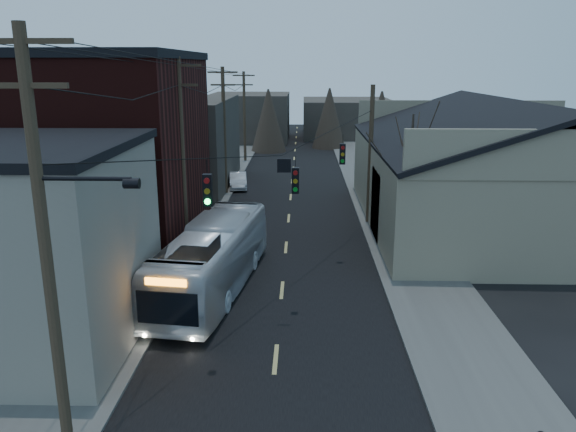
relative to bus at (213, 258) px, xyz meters
name	(u,v)px	position (x,y,z in m)	size (l,w,h in m)	color
road_surface	(290,204)	(3.00, 16.11, -1.50)	(9.00, 110.00, 0.02)	black
sidewalk_left	(200,202)	(-3.50, 16.11, -1.45)	(4.00, 110.00, 0.12)	#474744
sidewalk_right	(381,203)	(9.50, 16.11, -1.45)	(4.00, 110.00, 0.12)	#474744
building_clapboard	(14,250)	(-6.00, -4.89, 1.99)	(8.00, 8.00, 7.00)	slate
building_brick	(96,156)	(-7.00, 6.11, 3.49)	(10.00, 12.00, 10.00)	black
building_left_far	(174,143)	(-6.50, 22.11, 1.99)	(9.00, 14.00, 7.00)	#342F29
warehouse	(500,182)	(16.00, 11.11, 1.18)	(16.16, 20.60, 7.73)	#80725D
building_far_left	(250,117)	(-3.00, 51.11, 1.49)	(10.00, 12.00, 6.00)	#342F29
building_far_right	(347,118)	(10.00, 56.11, 0.99)	(12.00, 14.00, 5.00)	#342F29
bare_tree	(410,183)	(9.50, 6.11, 2.09)	(0.40, 0.40, 7.20)	black
utility_lines	(236,146)	(-0.11, 10.26, 3.44)	(11.24, 45.28, 10.50)	#382B1E
bus	(213,258)	(0.00, 0.00, 0.00)	(2.54, 10.87, 3.03)	silver
parked_car	(238,181)	(-1.30, 21.22, -0.89)	(1.33, 3.81, 1.26)	#B3B5BB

